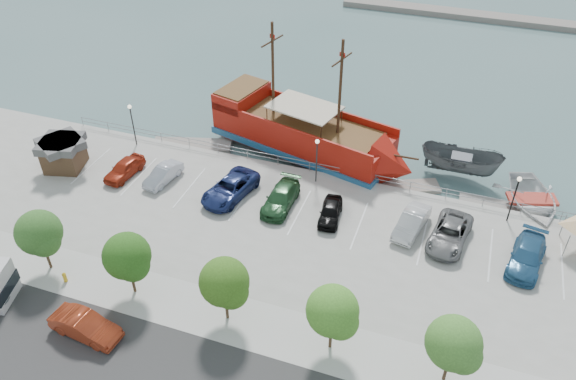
% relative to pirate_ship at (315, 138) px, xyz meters
% --- Properties ---
extents(ground, '(160.00, 160.00, 0.00)m').
position_rel_pirate_ship_xyz_m(ground, '(1.62, -11.45, -2.16)').
color(ground, '#436564').
extents(sidewalk, '(100.00, 4.00, 0.05)m').
position_rel_pirate_ship_xyz_m(sidewalk, '(1.62, -21.45, -1.15)').
color(sidewalk, '#B9B8B4').
rests_on(sidewalk, land_slab).
extents(seawall_railing, '(50.00, 0.06, 1.00)m').
position_rel_pirate_ship_xyz_m(seawall_railing, '(1.62, -3.65, -0.64)').
color(seawall_railing, gray).
rests_on(seawall_railing, land_slab).
extents(far_shore, '(40.00, 3.00, 0.80)m').
position_rel_pirate_ship_xyz_m(far_shore, '(11.62, 43.55, -1.76)').
color(far_shore, gray).
rests_on(far_shore, ground).
extents(pirate_ship, '(20.86, 10.31, 12.91)m').
position_rel_pirate_ship_xyz_m(pirate_ship, '(0.00, 0.00, 0.00)').
color(pirate_ship, '#9F150A').
rests_on(pirate_ship, ground).
extents(patrol_boat, '(7.42, 3.24, 2.80)m').
position_rel_pirate_ship_xyz_m(patrol_boat, '(13.29, 1.36, -0.76)').
color(patrol_boat, '#4C5052').
rests_on(patrol_boat, ground).
extents(speedboat, '(7.15, 8.57, 1.53)m').
position_rel_pirate_ship_xyz_m(speedboat, '(19.50, -1.46, -1.40)').
color(speedboat, silver).
rests_on(speedboat, ground).
extents(dock_west, '(8.03, 4.28, 0.44)m').
position_rel_pirate_ship_xyz_m(dock_west, '(-11.95, -2.25, -1.94)').
color(dock_west, gray).
rests_on(dock_west, ground).
extents(dock_mid, '(6.75, 4.39, 0.37)m').
position_rel_pirate_ship_xyz_m(dock_mid, '(8.83, -2.25, -1.98)').
color(dock_mid, gray).
rests_on(dock_mid, ground).
extents(dock_east, '(6.33, 2.07, 0.36)m').
position_rel_pirate_ship_xyz_m(dock_east, '(16.91, -2.25, -1.98)').
color(dock_east, gray).
rests_on(dock_east, ground).
extents(shed, '(4.20, 4.20, 2.84)m').
position_rel_pirate_ship_xyz_m(shed, '(-20.35, -10.32, 0.35)').
color(shed, '#4D3522').
rests_on(shed, land_slab).
extents(street_sedan, '(4.92, 2.12, 1.58)m').
position_rel_pirate_ship_xyz_m(street_sedan, '(-7.30, -25.64, -0.37)').
color(street_sedan, maroon).
rests_on(street_sedan, street).
extents(fire_hydrant, '(0.29, 0.29, 0.84)m').
position_rel_pirate_ship_xyz_m(fire_hydrant, '(-11.49, -22.25, -0.71)').
color(fire_hydrant, gold).
rests_on(fire_hydrant, sidewalk).
extents(lamp_post_left, '(0.36, 0.36, 4.28)m').
position_rel_pirate_ship_xyz_m(lamp_post_left, '(-16.38, -4.95, 1.78)').
color(lamp_post_left, black).
rests_on(lamp_post_left, land_slab).
extents(lamp_post_mid, '(0.36, 0.36, 4.28)m').
position_rel_pirate_ship_xyz_m(lamp_post_mid, '(1.62, -4.95, 1.78)').
color(lamp_post_mid, black).
rests_on(lamp_post_mid, land_slab).
extents(lamp_post_right, '(0.36, 0.36, 4.28)m').
position_rel_pirate_ship_xyz_m(lamp_post_right, '(17.62, -4.95, 1.78)').
color(lamp_post_right, black).
rests_on(lamp_post_right, land_slab).
extents(tree_b, '(3.30, 3.20, 5.00)m').
position_rel_pirate_ship_xyz_m(tree_b, '(-13.23, -21.52, 2.13)').
color(tree_b, '#473321').
rests_on(tree_b, sidewalk).
extents(tree_c, '(3.30, 3.20, 5.00)m').
position_rel_pirate_ship_xyz_m(tree_c, '(-6.23, -21.52, 2.13)').
color(tree_c, '#473321').
rests_on(tree_c, sidewalk).
extents(tree_d, '(3.30, 3.20, 5.00)m').
position_rel_pirate_ship_xyz_m(tree_d, '(0.77, -21.52, 2.13)').
color(tree_d, '#473321').
rests_on(tree_d, sidewalk).
extents(tree_e, '(3.30, 3.20, 5.00)m').
position_rel_pirate_ship_xyz_m(tree_e, '(7.77, -21.52, 2.13)').
color(tree_e, '#473321').
rests_on(tree_e, sidewalk).
extents(tree_f, '(3.30, 3.20, 5.00)m').
position_rel_pirate_ship_xyz_m(tree_f, '(14.77, -21.52, 2.13)').
color(tree_f, '#473321').
rests_on(tree_f, sidewalk).
extents(parked_car_a, '(2.23, 4.50, 1.47)m').
position_rel_pirate_ship_xyz_m(parked_car_a, '(-14.60, -9.69, -0.43)').
color(parked_car_a, '#9E2813').
rests_on(parked_car_a, land_slab).
extents(parked_car_b, '(2.10, 4.32, 1.36)m').
position_rel_pirate_ship_xyz_m(parked_car_b, '(-10.95, -9.33, -0.48)').
color(parked_car_b, '#AFB2BF').
rests_on(parked_car_b, land_slab).
extents(parked_car_c, '(3.84, 6.28, 1.63)m').
position_rel_pirate_ship_xyz_m(parked_car_c, '(-4.56, -9.34, -0.35)').
color(parked_car_c, navy).
rests_on(parked_car_c, land_slab).
extents(parked_car_d, '(2.18, 5.26, 1.52)m').
position_rel_pirate_ship_xyz_m(parked_car_d, '(-0.12, -9.15, -0.40)').
color(parked_car_d, '#224D29').
rests_on(parked_car_d, land_slab).
extents(parked_car_e, '(2.05, 4.17, 1.37)m').
position_rel_pirate_ship_xyz_m(parked_car_e, '(4.18, -9.39, -0.48)').
color(parked_car_e, black).
rests_on(parked_car_e, land_slab).
extents(parked_car_f, '(2.54, 4.97, 1.56)m').
position_rel_pirate_ship_xyz_m(parked_car_f, '(10.52, -8.68, -0.38)').
color(parked_car_f, silver).
rests_on(parked_car_f, land_slab).
extents(parked_car_g, '(3.38, 5.93, 1.56)m').
position_rel_pirate_ship_xyz_m(parked_car_g, '(13.45, -9.05, -0.38)').
color(parked_car_g, slate).
rests_on(parked_car_g, land_slab).
extents(parked_car_h, '(3.14, 5.76, 1.58)m').
position_rel_pirate_ship_xyz_m(parked_car_h, '(19.01, -9.70, -0.37)').
color(parked_car_h, '#275A82').
rests_on(parked_car_h, land_slab).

